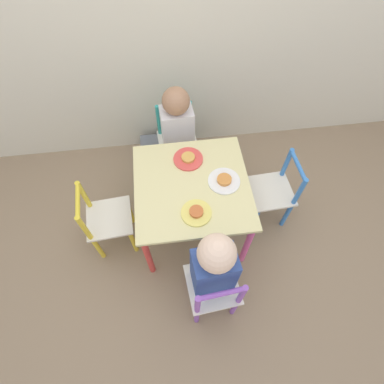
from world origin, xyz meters
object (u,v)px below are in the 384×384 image
at_px(kids_table, 192,191).
at_px(plate_front, 196,213).
at_px(chair_yellow, 106,220).
at_px(storage_bin, 164,150).
at_px(chair_purple, 213,290).
at_px(child_back, 178,129).
at_px(child_front, 213,266).
at_px(chair_blue, 274,192).
at_px(plate_right, 224,181).
at_px(plate_back, 188,159).
at_px(chair_teal, 177,142).

distance_m(kids_table, plate_front, 0.19).
xyz_separation_m(chair_yellow, storage_bin, (0.38, 0.66, -0.19)).
height_order(chair_purple, child_back, child_back).
bearing_deg(plate_front, chair_yellow, 165.20).
bearing_deg(child_front, chair_blue, -139.75).
bearing_deg(plate_right, kids_table, 180.00).
bearing_deg(plate_back, chair_yellow, -157.14).
relative_size(chair_purple, child_back, 0.71).
bearing_deg(chair_purple, chair_yellow, -45.36).
height_order(plate_front, storage_bin, plate_front).
relative_size(kids_table, chair_teal, 1.19).
bearing_deg(chair_yellow, chair_purple, -134.64).
bearing_deg(kids_table, chair_teal, 94.26).
xyz_separation_m(child_back, plate_right, (0.21, -0.46, 0.04)).
bearing_deg(chair_blue, child_front, -47.59).
distance_m(chair_blue, plate_back, 0.59).
bearing_deg(plate_front, plate_back, 90.00).
height_order(child_front, plate_front, child_front).
relative_size(chair_yellow, child_front, 0.70).
bearing_deg(child_front, chair_purple, 90.00).
bearing_deg(child_back, chair_yellow, -138.45).
relative_size(chair_blue, child_front, 0.70).
relative_size(chair_purple, plate_front, 3.35).
xyz_separation_m(chair_teal, child_back, (0.00, -0.06, 0.19)).
relative_size(kids_table, plate_back, 3.71).
relative_size(chair_yellow, plate_front, 3.35).
height_order(kids_table, plate_back, plate_back).
bearing_deg(plate_back, chair_teal, 96.47).
height_order(chair_teal, plate_front, chair_teal).
height_order(chair_yellow, child_front, child_front).
bearing_deg(child_front, storage_bin, -85.75).
bearing_deg(child_back, plate_front, -91.19).
xyz_separation_m(chair_blue, child_front, (-0.48, -0.48, 0.20)).
bearing_deg(child_front, kids_table, -90.00).
bearing_deg(child_back, kids_table, -90.00).
relative_size(child_back, child_front, 0.98).
distance_m(chair_purple, chair_blue, 0.72).
xyz_separation_m(kids_table, child_back, (-0.03, 0.46, 0.03)).
distance_m(child_back, child_front, 0.92).
bearing_deg(child_back, plate_back, -87.31).
xyz_separation_m(plate_back, storage_bin, (-0.14, 0.45, -0.42)).
bearing_deg(chair_purple, storage_bin, -85.97).
xyz_separation_m(plate_front, storage_bin, (-0.14, 0.80, -0.42)).
height_order(chair_teal, storage_bin, chair_teal).
xyz_separation_m(plate_right, storage_bin, (-0.32, 0.62, -0.42)).
bearing_deg(kids_table, child_front, -84.78).
height_order(chair_teal, chair_yellow, same).
bearing_deg(kids_table, plate_back, 90.00).
bearing_deg(kids_table, storage_bin, 102.52).
bearing_deg(chair_yellow, storage_bin, -34.27).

